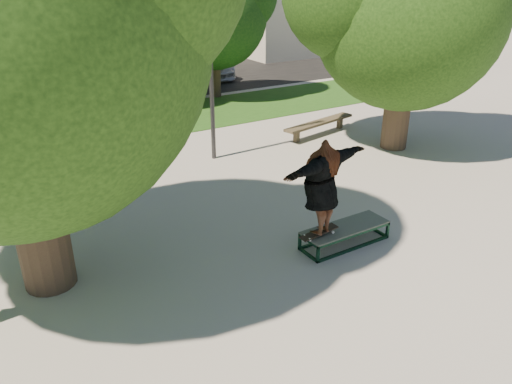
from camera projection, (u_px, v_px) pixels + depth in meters
ground at (287, 243)px, 9.77m from camera, size 120.00×120.00×0.00m
grass_strip at (155, 120)px, 17.60m from camera, size 30.00×4.00×0.02m
asphalt_strip at (80, 89)px, 22.15m from camera, size 40.00×8.00×0.01m
tree_right at (405, 2)px, 13.33m from camera, size 6.24×5.33×6.51m
bg_tree_right at (211, 8)px, 19.43m from camera, size 5.04×4.31×5.43m
lamppost at (210, 43)px, 12.82m from camera, size 0.25×0.15×6.11m
grind_box at (345, 235)px, 9.66m from camera, size 1.80×0.60×0.38m
skater_rig at (322, 187)px, 8.87m from camera, size 2.29×1.11×1.88m
bench at (319, 124)px, 15.93m from camera, size 2.93×0.95×0.45m
car_dark at (73, 80)px, 20.52m from camera, size 1.56×4.36×1.43m
car_grey at (110, 80)px, 20.61m from camera, size 2.92×5.12×1.35m
car_silver_b at (200, 60)px, 24.75m from camera, size 2.84×5.49×1.52m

